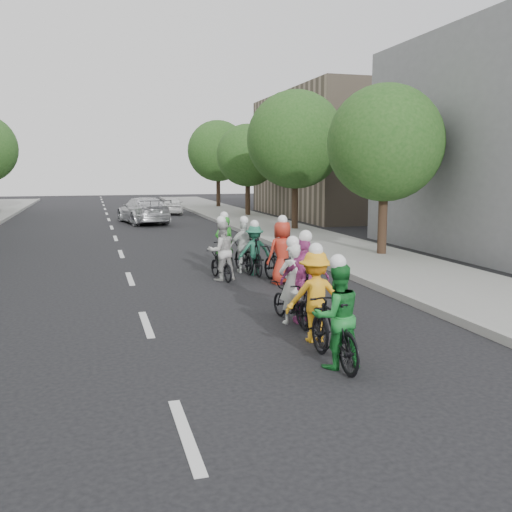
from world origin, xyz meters
name	(u,v)px	position (x,y,z in m)	size (l,w,h in m)	color
ground	(146,324)	(0.00, 0.00, 0.00)	(120.00, 120.00, 0.00)	black
sidewalk_right	(323,244)	(8.00, 10.00, 0.07)	(4.00, 80.00, 0.15)	gray
curb_right	(277,246)	(6.05, 10.00, 0.09)	(0.18, 80.00, 0.18)	#999993
bldg_se	(354,155)	(16.00, 24.00, 4.00)	(10.00, 14.00, 8.00)	gray
tree_r_0	(385,143)	(8.80, 6.60, 3.96)	(4.00, 4.00, 5.97)	black
tree_r_1	(296,140)	(8.80, 15.60, 4.52)	(4.80, 4.80, 6.93)	black
tree_r_2	(248,155)	(8.80, 24.60, 3.96)	(4.00, 4.00, 5.97)	black
tree_r_3	(218,151)	(8.80, 33.60, 4.52)	(4.80, 4.80, 6.93)	black
cyclist_0	(291,295)	(2.86, -0.64, 0.57)	(0.76, 1.58, 1.78)	black
cyclist_1	(335,324)	(2.64, -3.30, 0.68)	(0.81, 1.81, 1.80)	black
cyclist_2	(314,305)	(2.83, -1.93, 0.66)	(1.12, 1.81, 1.80)	black
cyclist_3	(304,288)	(3.11, -0.70, 0.70)	(1.06, 1.92, 1.89)	black
cyclist_4	(281,260)	(3.93, 3.19, 0.65)	(1.03, 1.99, 1.87)	black
cyclist_5	(224,250)	(2.92, 5.75, 0.63)	(0.66, 1.52, 1.81)	black
cyclist_6	(221,257)	(2.47, 4.14, 0.66)	(0.90, 1.60, 1.81)	black
cyclist_7	(254,253)	(3.58, 4.68, 0.64)	(0.96, 1.84, 1.62)	black
cyclist_8	(244,253)	(3.39, 5.17, 0.59)	(0.93, 1.79, 1.71)	black
follow_car_lead	(143,210)	(1.85, 21.95, 0.75)	(2.11, 5.19, 1.51)	silver
follow_car_trail	(172,205)	(4.40, 28.39, 0.62)	(1.46, 3.62, 1.23)	white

